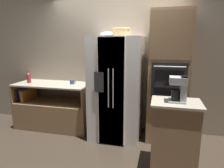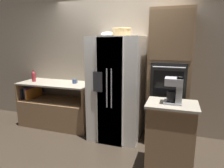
{
  "view_description": "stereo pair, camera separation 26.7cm",
  "coord_description": "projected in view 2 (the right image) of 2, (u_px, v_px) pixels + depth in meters",
  "views": [
    {
      "loc": [
        0.87,
        -3.31,
        1.72
      ],
      "look_at": [
        0.06,
        -0.01,
        0.99
      ],
      "focal_mm": 32.0,
      "sensor_mm": 36.0,
      "label": 1
    },
    {
      "loc": [
        1.13,
        -3.23,
        1.72
      ],
      "look_at": [
        0.06,
        -0.01,
        0.99
      ],
      "focal_mm": 32.0,
      "sensor_mm": 36.0,
      "label": 2
    }
  ],
  "objects": [
    {
      "name": "mug",
      "position": [
        75.0,
        81.0,
        3.95
      ],
      "size": [
        0.12,
        0.09,
        0.08
      ],
      "color": "#384C7A",
      "rests_on": "counter_left"
    },
    {
      "name": "refrigerator",
      "position": [
        117.0,
        88.0,
        3.55
      ],
      "size": [
        0.87,
        0.84,
        1.8
      ],
      "color": "white",
      "rests_on": "ground_plane"
    },
    {
      "name": "ground_plane",
      "position": [
        109.0,
        136.0,
        3.71
      ],
      "size": [
        20.0,
        20.0,
        0.0
      ],
      "primitive_type": "plane",
      "color": "#382D23"
    },
    {
      "name": "wicker_basket",
      "position": [
        122.0,
        32.0,
        3.36
      ],
      "size": [
        0.32,
        0.32,
        0.14
      ],
      "color": "tan",
      "rests_on": "refrigerator"
    },
    {
      "name": "counter_left",
      "position": [
        57.0,
        110.0,
        4.15
      ],
      "size": [
        1.5,
        0.66,
        0.9
      ],
      "color": "#93704C",
      "rests_on": "ground_plane"
    },
    {
      "name": "wall_oven",
      "position": [
        169.0,
        79.0,
        3.33
      ],
      "size": [
        0.65,
        0.67,
        2.21
      ],
      "color": "#93704C",
      "rests_on": "ground_plane"
    },
    {
      "name": "coffee_maker",
      "position": [
        175.0,
        90.0,
        2.49
      ],
      "size": [
        0.22,
        0.2,
        0.33
      ],
      "color": "#B2B2B7",
      "rests_on": "island_counter"
    },
    {
      "name": "bottle_tall",
      "position": [
        34.0,
        76.0,
        4.12
      ],
      "size": [
        0.08,
        0.08,
        0.24
      ],
      "color": "maroon",
      "rests_on": "counter_left"
    },
    {
      "name": "fruit_bowl",
      "position": [
        108.0,
        34.0,
        3.41
      ],
      "size": [
        0.24,
        0.24,
        0.08
      ],
      "color": "white",
      "rests_on": "refrigerator"
    },
    {
      "name": "island_counter",
      "position": [
        170.0,
        137.0,
        2.63
      ],
      "size": [
        0.64,
        0.49,
        0.95
      ],
      "color": "#93704C",
      "rests_on": "ground_plane"
    },
    {
      "name": "wall_back",
      "position": [
        118.0,
        58.0,
        3.89
      ],
      "size": [
        12.0,
        0.06,
        2.8
      ],
      "color": "tan",
      "rests_on": "ground_plane"
    }
  ]
}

